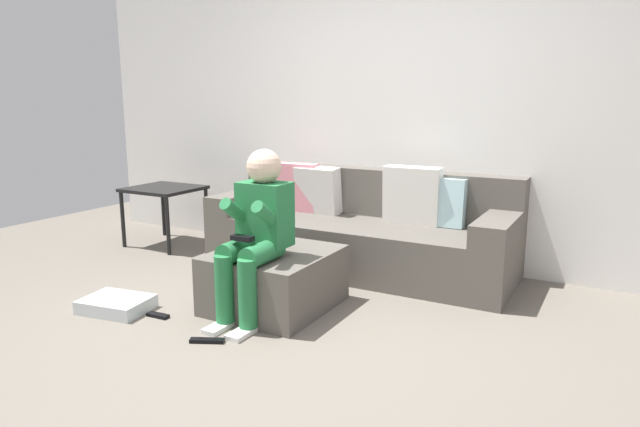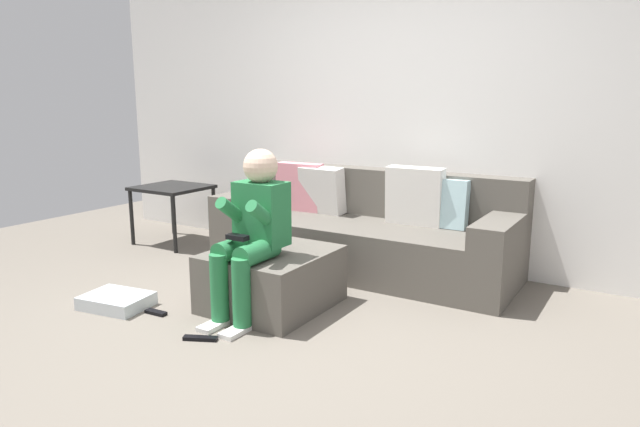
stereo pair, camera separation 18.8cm
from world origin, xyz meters
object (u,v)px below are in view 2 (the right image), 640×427
Objects in this scene: couch_sectional at (363,231)px; remote_by_storage_bin at (156,313)px; remote_near_ottoman at (200,338)px; storage_bin at (117,301)px; person_seated at (252,227)px; ottoman at (272,279)px; side_table at (172,193)px.

remote_by_storage_bin is at bearing -112.87° from couch_sectional.
remote_near_ottoman is (-0.15, -1.75, -0.30)m from couch_sectional.
couch_sectional reaches higher than storage_bin.
person_seated is 2.51× the size of storage_bin.
storage_bin is at bearing -147.09° from ottoman.
remote_near_ottoman is at bearing -40.75° from side_table.
ottoman is 5.13× the size of remote_by_storage_bin.
remote_by_storage_bin is at bearing 139.23° from remote_near_ottoman.
ottoman is at bearing -96.48° from couch_sectional.
remote_near_ottoman is (1.78, -1.53, -0.47)m from side_table.
couch_sectional is 12.37× the size of remote_near_ottoman.
couch_sectional reaches higher than side_table.
ottoman is at bearing 40.01° from remote_by_storage_bin.
person_seated is at bearing 27.05° from remote_by_storage_bin.
side_table is at bearing 123.10° from storage_bin.
storage_bin is (-0.87, -0.37, -0.54)m from person_seated.
remote_near_ottoman is 0.54m from remote_by_storage_bin.
couch_sectional is at bearing 6.35° from side_table.
couch_sectional is 1.10m from ottoman.
storage_bin is (-0.87, -0.56, -0.15)m from ottoman.
person_seated is (-0.12, -1.28, 0.27)m from couch_sectional.
side_table is (-1.81, 1.07, -0.10)m from person_seated.
person_seated is 0.86m from remote_by_storage_bin.
remote_by_storage_bin is at bearing -47.88° from side_table.
person_seated is at bearing -95.42° from couch_sectional.
remote_by_storage_bin is at bearing -136.97° from ottoman.
couch_sectional is 1.95m from storage_bin.
couch_sectional reaches higher than ottoman.
remote_by_storage_bin is (-0.55, -0.52, -0.18)m from ottoman.
couch_sectional is 2.31× the size of person_seated.
side_table is at bearing -173.65° from couch_sectional.
remote_near_ottoman is at bearing -93.74° from person_seated.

